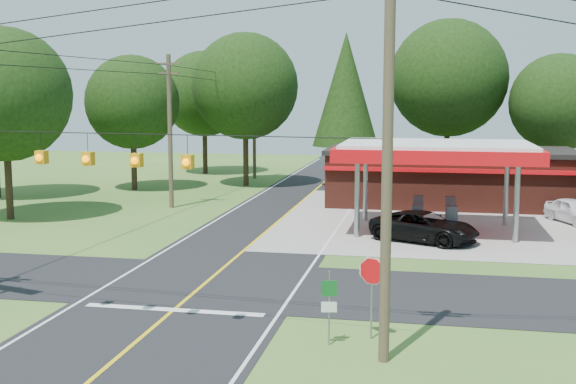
% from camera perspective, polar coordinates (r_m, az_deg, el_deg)
% --- Properties ---
extents(ground, '(120.00, 120.00, 0.00)m').
position_cam_1_polar(ground, '(29.09, -6.58, -7.23)').
color(ground, '#356322').
rests_on(ground, ground).
extents(main_highway, '(8.00, 120.00, 0.02)m').
position_cam_1_polar(main_highway, '(29.08, -6.58, -7.21)').
color(main_highway, black).
rests_on(main_highway, ground).
extents(cross_road, '(70.00, 7.00, 0.02)m').
position_cam_1_polar(cross_road, '(29.08, -6.58, -7.20)').
color(cross_road, black).
rests_on(cross_road, ground).
extents(lane_center_yellow, '(0.15, 110.00, 0.00)m').
position_cam_1_polar(lane_center_yellow, '(29.08, -6.58, -7.18)').
color(lane_center_yellow, yellow).
rests_on(lane_center_yellow, main_highway).
extents(gas_canopy, '(10.60, 7.40, 4.88)m').
position_cam_1_polar(gas_canopy, '(39.88, 11.62, 2.98)').
color(gas_canopy, gray).
rests_on(gas_canopy, ground).
extents(convenience_store, '(16.40, 7.55, 3.80)m').
position_cam_1_polar(convenience_store, '(50.06, 12.60, 1.21)').
color(convenience_store, '#5E251B').
rests_on(convenience_store, ground).
extents(utility_pole_near_right, '(1.80, 0.30, 11.50)m').
position_cam_1_polar(utility_pole_near_right, '(19.84, 7.86, 3.19)').
color(utility_pole_near_right, '#473828').
rests_on(utility_pole_near_right, ground).
extents(utility_pole_far_left, '(1.80, 0.30, 10.00)m').
position_cam_1_polar(utility_pole_far_left, '(47.78, -9.31, 4.94)').
color(utility_pole_far_left, '#473828').
rests_on(utility_pole_far_left, ground).
extents(utility_pole_north, '(0.30, 0.30, 9.50)m').
position_cam_1_polar(utility_pole_north, '(63.62, -2.68, 5.33)').
color(utility_pole_north, '#473828').
rests_on(utility_pole_north, ground).
extents(overhead_beacons, '(17.04, 2.04, 1.03)m').
position_cam_1_polar(overhead_beacons, '(22.90, -13.78, 4.29)').
color(overhead_beacons, black).
rests_on(overhead_beacons, ground).
extents(treeline_backdrop, '(70.27, 51.59, 13.30)m').
position_cam_1_polar(treeline_backdrop, '(51.34, 2.38, 7.79)').
color(treeline_backdrop, '#332316').
rests_on(treeline_backdrop, ground).
extents(suv_car, '(7.27, 7.27, 1.53)m').
position_cam_1_polar(suv_car, '(37.36, 10.74, -2.74)').
color(suv_car, black).
rests_on(suv_car, ground).
extents(sedan_car, '(5.55, 5.55, 1.43)m').
position_cam_1_polar(sedan_car, '(45.06, 21.68, -1.42)').
color(sedan_car, white).
rests_on(sedan_car, ground).
extents(octagonal_stop_sign, '(0.85, 0.37, 2.60)m').
position_cam_1_polar(octagonal_stop_sign, '(22.30, 6.64, -6.73)').
color(octagonal_stop_sign, gray).
rests_on(octagonal_stop_sign, ground).
extents(route_sign_post, '(0.47, 0.13, 2.30)m').
position_cam_1_polar(route_sign_post, '(21.80, 3.27, -8.61)').
color(route_sign_post, gray).
rests_on(route_sign_post, ground).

